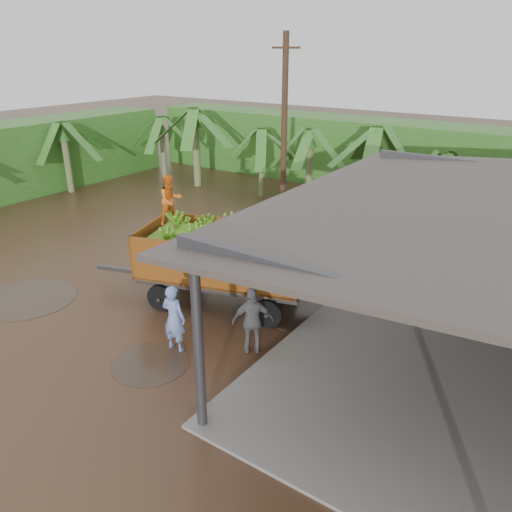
{
  "coord_description": "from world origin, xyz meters",
  "views": [
    {
      "loc": [
        10.77,
        -9.69,
        7.14
      ],
      "look_at": [
        3.14,
        1.35,
        1.5
      ],
      "focal_mm": 35.0,
      "sensor_mm": 36.0,
      "label": 1
    }
  ],
  "objects_px": {
    "banana_trailer": "(224,257)",
    "man_grey": "(253,321)",
    "utility_pole": "(284,136)",
    "man_blue": "(174,318)"
  },
  "relations": [
    {
      "from": "man_blue",
      "to": "man_grey",
      "type": "distance_m",
      "value": 1.97
    },
    {
      "from": "man_blue",
      "to": "man_grey",
      "type": "height_order",
      "value": "man_blue"
    },
    {
      "from": "banana_trailer",
      "to": "man_blue",
      "type": "distance_m",
      "value": 2.88
    },
    {
      "from": "banana_trailer",
      "to": "man_grey",
      "type": "relative_size",
      "value": 3.88
    },
    {
      "from": "banana_trailer",
      "to": "man_blue",
      "type": "bearing_deg",
      "value": -96.38
    },
    {
      "from": "banana_trailer",
      "to": "man_grey",
      "type": "xyz_separation_m",
      "value": [
        2.25,
        -1.73,
        -0.59
      ]
    },
    {
      "from": "man_blue",
      "to": "utility_pole",
      "type": "height_order",
      "value": "utility_pole"
    },
    {
      "from": "banana_trailer",
      "to": "man_grey",
      "type": "height_order",
      "value": "banana_trailer"
    },
    {
      "from": "man_grey",
      "to": "banana_trailer",
      "type": "bearing_deg",
      "value": -77.74
    },
    {
      "from": "utility_pole",
      "to": "man_grey",
      "type": "bearing_deg",
      "value": -62.73
    }
  ]
}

